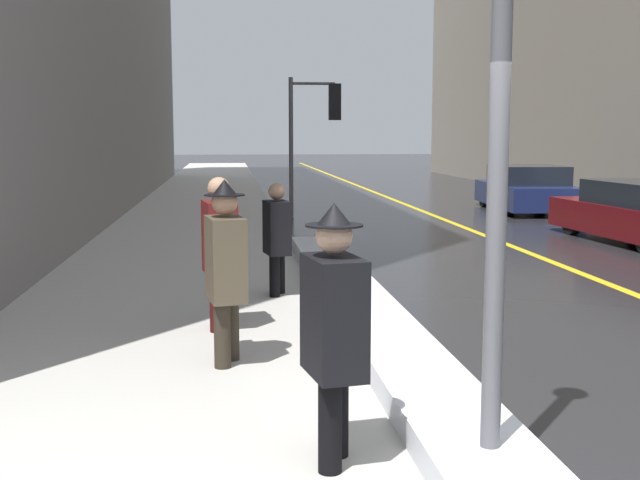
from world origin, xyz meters
TOP-DOWN VIEW (x-y plane):
  - sidewalk_slab at (-2.00, 15.00)m, footprint 4.00×80.00m
  - road_centre_stripe at (4.00, 15.00)m, footprint 0.16×80.00m
  - snow_bank_curb at (0.22, 5.01)m, footprint 0.73×11.45m
  - lamp_post at (0.25, 0.67)m, footprint 0.28×0.28m
  - traffic_light_near at (0.99, 16.31)m, footprint 1.31×0.32m
  - pedestrian_in_fedora at (-0.66, 1.00)m, footprint 0.39×0.56m
  - pedestrian_trailing at (-1.33, 3.35)m, footprint 0.39×0.75m
  - pedestrian_in_glasses at (-1.40, 4.67)m, footprint 0.40×0.58m
  - pedestrian_nearside at (-0.68, 6.43)m, footprint 0.36×0.52m
  - parked_car_navy at (6.82, 17.25)m, footprint 2.21×4.39m

SIDE VIEW (x-z plane):
  - road_centre_stripe at x=4.00m, z-range 0.00..0.00m
  - sidewalk_slab at x=-2.00m, z-range 0.00..0.01m
  - snow_bank_curb at x=0.22m, z-range 0.00..0.22m
  - parked_car_navy at x=6.82m, z-range -0.04..1.22m
  - pedestrian_nearside at x=-0.68m, z-range 0.08..1.55m
  - pedestrian_in_glasses at x=-1.40m, z-range 0.09..1.74m
  - pedestrian_in_fedora at x=-0.66m, z-range 0.08..1.76m
  - pedestrian_trailing at x=-1.33m, z-range 0.08..1.77m
  - traffic_light_near at x=0.99m, z-range 0.77..4.26m
  - lamp_post at x=0.25m, z-range 0.46..4.61m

